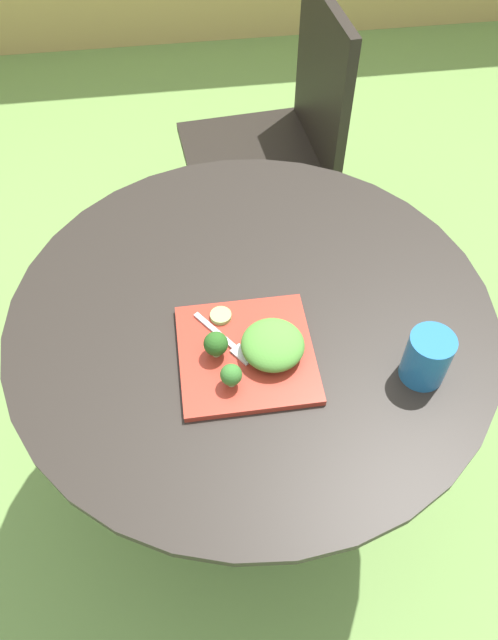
# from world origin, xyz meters

# --- Properties ---
(ground_plane) EXTENTS (12.00, 12.00, 0.00)m
(ground_plane) POSITION_xyz_m (0.00, 0.00, 0.00)
(ground_plane) COLOR #70994C
(patio_table) EXTENTS (0.97, 0.97, 0.71)m
(patio_table) POSITION_xyz_m (0.00, 0.00, 0.47)
(patio_table) COLOR #28231E
(patio_table) RESTS_ON ground_plane
(patio_chair) EXTENTS (0.48, 0.48, 0.90)m
(patio_chair) POSITION_xyz_m (0.22, 0.85, 0.53)
(patio_chair) COLOR black
(patio_chair) RESTS_ON ground_plane
(salad_plate) EXTENTS (0.25, 0.25, 0.01)m
(salad_plate) POSITION_xyz_m (-0.03, -0.11, 0.71)
(salad_plate) COLOR #AD3323
(salad_plate) RESTS_ON patio_table
(drinking_glass) EXTENTS (0.08, 0.08, 0.10)m
(drinking_glass) POSITION_xyz_m (0.28, -0.19, 0.75)
(drinking_glass) COLOR #236BA8
(drinking_glass) RESTS_ON patio_table
(fork) EXTENTS (0.10, 0.13, 0.00)m
(fork) POSITION_xyz_m (-0.06, -0.08, 0.72)
(fork) COLOR silver
(fork) RESTS_ON salad_plate
(lettuce_mound) EXTENTS (0.12, 0.12, 0.05)m
(lettuce_mound) POSITION_xyz_m (0.02, -0.11, 0.75)
(lettuce_mound) COLOR #519338
(lettuce_mound) RESTS_ON salad_plate
(broccoli_floret_0) EXTENTS (0.04, 0.04, 0.05)m
(broccoli_floret_0) POSITION_xyz_m (-0.08, -0.10, 0.75)
(broccoli_floret_0) COLOR #99B770
(broccoli_floret_0) RESTS_ON salad_plate
(broccoli_floret_1) EXTENTS (0.04, 0.04, 0.05)m
(broccoli_floret_1) POSITION_xyz_m (-0.06, -0.17, 0.75)
(broccoli_floret_1) COLOR #99B770
(broccoli_floret_1) RESTS_ON salad_plate
(cucumber_slice_0) EXTENTS (0.04, 0.04, 0.01)m
(cucumber_slice_0) POSITION_xyz_m (-0.06, -0.02, 0.72)
(cucumber_slice_0) COLOR #8EB766
(cucumber_slice_0) RESTS_ON salad_plate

